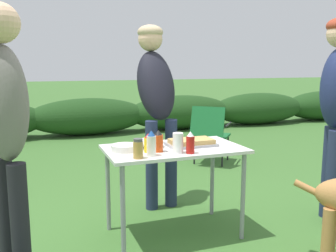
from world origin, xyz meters
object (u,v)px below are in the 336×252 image
mixing_bowl (150,142)px  camp_chair_near_hedge (210,131)px  plate_stack (125,148)px  standing_person_in_dark_puffer (156,92)px  folding_table (174,157)px  standing_person_with_beanie (6,122)px  ketchup_bottle (190,143)px  mustard_bottle (148,143)px  spice_jar (138,149)px  mayo_bottle (151,144)px  standing_person_in_gray_fleece (336,98)px  paper_cup_stack (178,143)px  food_tray (191,143)px  hot_sauce_bottle (158,141)px

mixing_bowl → camp_chair_near_hedge: size_ratio=0.27×
plate_stack → standing_person_in_dark_puffer: bearing=55.2°
plate_stack → folding_table: bearing=-2.6°
mixing_bowl → standing_person_with_beanie: (-1.03, -0.48, 0.29)m
ketchup_bottle → mustard_bottle: ketchup_bottle is taller
folding_table → plate_stack: bearing=177.4°
camp_chair_near_hedge → spice_jar: bearing=-87.3°
plate_stack → mustard_bottle: (0.16, -0.11, 0.04)m
mixing_bowl → mayo_bottle: size_ratio=1.19×
plate_stack → mayo_bottle: mayo_bottle is taller
plate_stack → standing_person_in_dark_puffer: (0.50, 0.71, 0.37)m
mayo_bottle → standing_person_in_gray_fleece: standing_person_in_gray_fleece is taller
paper_cup_stack → standing_person_with_beanie: standing_person_with_beanie is taller
ketchup_bottle → standing_person_with_beanie: standing_person_with_beanie is taller
paper_cup_stack → spice_jar: size_ratio=1.07×
standing_person_in_gray_fleece → camp_chair_near_hedge: bearing=-142.5°
folding_table → mayo_bottle: size_ratio=5.84×
ketchup_bottle → standing_person_in_gray_fleece: standing_person_in_gray_fleece is taller
ketchup_bottle → standing_person_in_dark_puffer: 1.01m
mustard_bottle → camp_chair_near_hedge: bearing=52.6°
camp_chair_near_hedge → food_tray: bearing=-80.4°
folding_table → plate_stack: 0.41m
food_tray → plate_stack: (-0.56, 0.01, -0.00)m
ketchup_bottle → mayo_bottle: bearing=174.3°
paper_cup_stack → camp_chair_near_hedge: 2.50m
mustard_bottle → ketchup_bottle: bearing=-26.6°
mayo_bottle → paper_cup_stack: bearing=4.3°
mayo_bottle → spice_jar: mayo_bottle is taller
food_tray → spice_jar: (-0.52, -0.25, 0.04)m
plate_stack → mixing_bowl: size_ratio=0.92×
folding_table → standing_person_in_dark_puffer: size_ratio=0.62×
hot_sauce_bottle → mustard_bottle: size_ratio=1.17×
paper_cup_stack → ketchup_bottle: ketchup_bottle is taller
food_tray → standing_person_in_dark_puffer: standing_person_in_dark_puffer is taller
mayo_bottle → standing_person_in_gray_fleece: bearing=-1.2°
hot_sauce_bottle → standing_person_in_dark_puffer: bearing=72.7°
standing_person_in_dark_puffer → camp_chair_near_hedge: size_ratio=2.15×
folding_table → paper_cup_stack: bearing=-101.6°
mayo_bottle → spice_jar: bearing=-160.2°
standing_person_with_beanie → food_tray: bearing=-99.5°
mixing_bowl → mustard_bottle: (-0.07, -0.17, 0.03)m
mayo_bottle → standing_person_in_dark_puffer: standing_person_in_dark_puffer is taller
spice_jar → standing_person_in_dark_puffer: bearing=64.7°
ketchup_bottle → mustard_bottle: (-0.29, 0.14, -0.01)m
plate_stack → standing_person_with_beanie: (-0.80, -0.42, 0.30)m
folding_table → standing_person_in_gray_fleece: standing_person_in_gray_fleece is taller
folding_table → hot_sauce_bottle: (-0.16, -0.10, 0.16)m
spice_jar → camp_chair_near_hedge: size_ratio=0.17×
hot_sauce_bottle → mayo_bottle: bearing=-130.9°
food_tray → mayo_bottle: (-0.41, -0.21, 0.06)m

